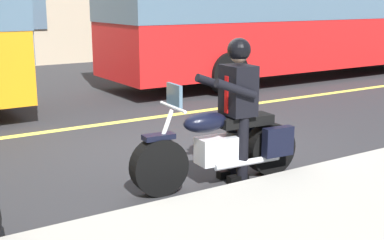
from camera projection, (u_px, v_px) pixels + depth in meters
ground_plane at (178, 148)px, 7.84m from camera, size 80.00×80.00×0.00m
lane_center_stripe at (121, 122)px, 9.48m from camera, size 60.00×0.16×0.01m
motorcycle_main at (223, 147)px, 6.27m from camera, size 2.22×0.70×1.26m
rider_main at (237, 97)px, 6.23m from camera, size 0.65×0.58×1.74m
bus_near at (297, 10)px, 14.41m from camera, size 11.05×2.70×3.30m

